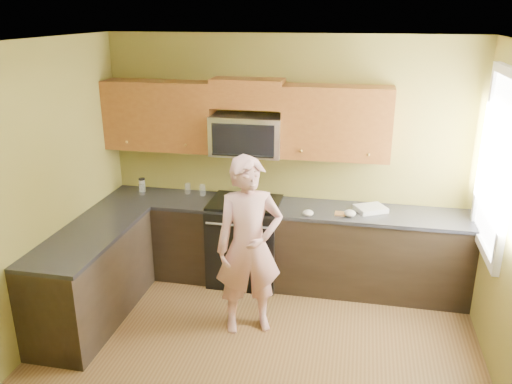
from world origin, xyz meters
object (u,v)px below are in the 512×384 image
(woman, at_px, (249,247))
(frying_pan, at_px, (246,204))
(microwave, at_px, (247,154))
(travel_mug, at_px, (143,191))
(stove, at_px, (245,241))
(butter_tub, at_px, (265,208))

(woman, xyz_separation_m, frying_pan, (-0.21, 0.83, 0.09))
(microwave, bearing_deg, woman, -76.74)
(frying_pan, bearing_deg, travel_mug, 152.45)
(stove, height_order, butter_tub, butter_tub)
(butter_tub, height_order, travel_mug, travel_mug)
(woman, height_order, travel_mug, woman)
(microwave, relative_size, butter_tub, 6.83)
(microwave, bearing_deg, butter_tub, -42.69)
(microwave, bearing_deg, stove, -90.00)
(microwave, bearing_deg, travel_mug, 178.51)
(woman, xyz_separation_m, butter_tub, (-0.01, 0.83, 0.06))
(woman, bearing_deg, butter_tub, 69.34)
(stove, xyz_separation_m, frying_pan, (0.03, -0.10, 0.47))
(stove, xyz_separation_m, microwave, (0.00, 0.12, 0.97))
(butter_tub, bearing_deg, woman, -89.23)
(woman, distance_m, frying_pan, 0.86)
(microwave, relative_size, travel_mug, 4.78)
(stove, height_order, microwave, microwave)
(woman, bearing_deg, stove, 83.55)
(stove, bearing_deg, butter_tub, -21.50)
(woman, distance_m, butter_tub, 0.84)
(stove, height_order, travel_mug, travel_mug)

